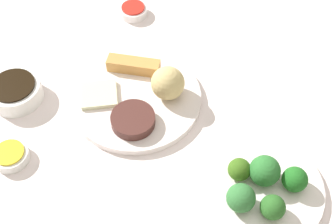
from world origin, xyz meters
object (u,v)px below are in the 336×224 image
soy_sauce_bowl (15,92)px  sauce_ramekin_sweet_and_sour (133,11)px  sauce_ramekin_hot_mustard (11,156)px  broccoli_plate (259,187)px  main_plate (134,98)px

soy_sauce_bowl → sauce_ramekin_sweet_and_sour: 0.35m
sauce_ramekin_sweet_and_sour → sauce_ramekin_hot_mustard: same height
sauce_ramekin_sweet_and_sour → broccoli_plate: bearing=36.0°
broccoli_plate → sauce_ramekin_hot_mustard: (0.01, -0.46, 0.00)m
main_plate → soy_sauce_bowl: size_ratio=2.48×
soy_sauce_bowl → sauce_ramekin_sweet_and_sour: size_ratio=1.60×
main_plate → sauce_ramekin_sweet_and_sour: sauce_ramekin_sweet_and_sour is taller
sauce_ramekin_sweet_and_sour → sauce_ramekin_hot_mustard: bearing=-18.5°
main_plate → broccoli_plate: size_ratio=1.17×
sauce_ramekin_hot_mustard → main_plate: bearing=130.9°
main_plate → broccoli_plate: main_plate is taller
main_plate → sauce_ramekin_hot_mustard: 0.26m
main_plate → soy_sauce_bowl: soy_sauce_bowl is taller
main_plate → sauce_ramekin_hot_mustard: size_ratio=3.97×
sauce_ramekin_hot_mustard → soy_sauce_bowl: bearing=-163.6°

